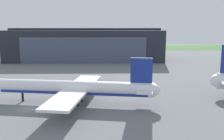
{
  "coord_description": "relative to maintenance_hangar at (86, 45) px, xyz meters",
  "views": [
    {
      "loc": [
        17.59,
        -53.82,
        18.38
      ],
      "look_at": [
        19.65,
        22.35,
        5.03
      ],
      "focal_mm": 38.85,
      "sensor_mm": 36.0,
      "label": 1
    }
  ],
  "objects": [
    {
      "name": "grass_field_strip",
      "position": [
        -6.26,
        86.02,
        -8.56
      ],
      "size": [
        440.0,
        56.0,
        0.08
      ],
      "primitive_type": "cube",
      "color": "#3E7131",
      "rests_on": "ground_plane"
    },
    {
      "name": "ground_plane",
      "position": [
        -6.26,
        -86.52,
        -8.6
      ],
      "size": [
        440.0,
        440.0,
        0.0
      ],
      "primitive_type": "plane",
      "color": "slate"
    },
    {
      "name": "airliner_near_left",
      "position": [
        3.62,
        -82.96,
        -4.74
      ],
      "size": [
        41.44,
        32.53,
        11.56
      ],
      "color": "white",
      "rests_on": "ground_plane"
    },
    {
      "name": "maintenance_hangar",
      "position": [
        0.0,
        0.0,
        0.0
      ],
      "size": [
        85.14,
        32.01,
        18.12
      ],
      "color": "#232833",
      "rests_on": "ground_plane"
    }
  ]
}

